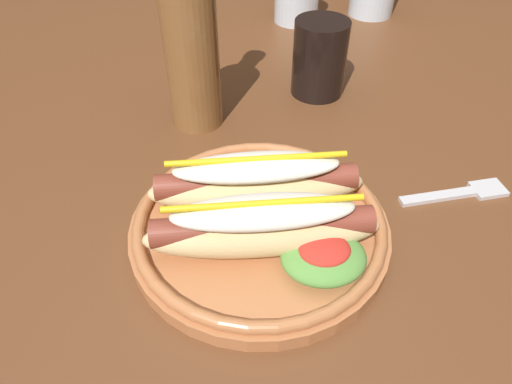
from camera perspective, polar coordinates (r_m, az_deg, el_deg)
name	(u,v)px	position (r m, az deg, el deg)	size (l,w,h in m)	color
ground_plane	(251,374)	(1.20, -0.61, -21.57)	(8.00, 8.00, 0.00)	#3D2D23
dining_table	(248,172)	(0.68, -0.99, 2.53)	(1.19, 0.96, 0.74)	brown
hot_dog_plate	(262,218)	(0.44, 0.75, -3.17)	(0.25, 0.25, 0.08)	#B77042
fork	(462,193)	(0.55, 24.07, -0.11)	(0.12, 0.03, 0.00)	silver
soda_cup	(319,58)	(0.66, 7.84, 16.06)	(0.07, 0.07, 0.10)	black
glass_bottle	(192,51)	(0.57, -7.97, 16.83)	(0.06, 0.06, 0.25)	brown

